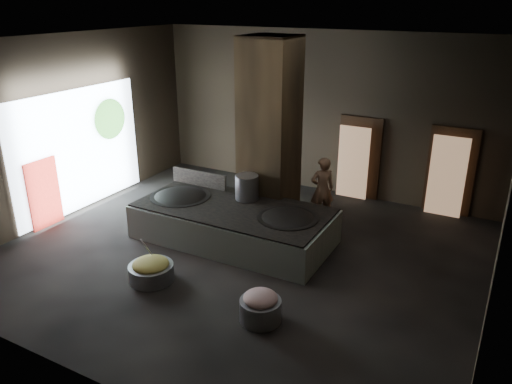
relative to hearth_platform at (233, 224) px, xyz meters
The scene contains 28 objects.
floor 0.78m from the hearth_platform, 43.40° to the right, with size 10.00×9.00×0.10m, color black.
ceiling 4.21m from the hearth_platform, 43.40° to the right, with size 10.00×9.00×0.10m, color black.
back_wall 4.53m from the hearth_platform, 83.45° to the left, with size 10.00×0.10×4.50m, color black.
front_wall 5.35m from the hearth_platform, 84.61° to the right, with size 10.00×0.10×4.50m, color black.
left_wall 4.96m from the hearth_platform, behind, with size 0.10×9.00×4.50m, color black.
right_wall 5.84m from the hearth_platform, ahead, with size 0.10×9.00×4.50m, color black.
pillar 2.37m from the hearth_platform, 83.28° to the left, with size 1.20×1.20×4.50m, color black.
hearth_platform is the anchor object (origin of this frame).
platform_cap 0.42m from the hearth_platform, behind, with size 4.40×2.11×0.03m, color black.
wok_left 1.49m from the hearth_platform, behind, with size 1.42×1.42×0.39m, color black.
wok_left_rim 1.51m from the hearth_platform, behind, with size 1.45×1.45×0.05m, color black.
wok_right 1.40m from the hearth_platform, ahead, with size 1.32×1.32×0.37m, color black.
wok_right_rim 1.42m from the hearth_platform, ahead, with size 1.35×1.35×0.05m, color black.
stock_pot 0.92m from the hearth_platform, 84.81° to the left, with size 0.55×0.55×0.59m, color gray.
splash_guard 1.75m from the hearth_platform, 152.65° to the left, with size 1.56×0.06×0.39m, color black.
cook 2.46m from the hearth_platform, 54.97° to the left, with size 0.61×0.39×1.66m, color #865E44.
veg_basin 2.39m from the hearth_platform, 102.87° to the right, with size 0.89×0.89×0.33m, color slate.
veg_fill 2.37m from the hearth_platform, 102.87° to the right, with size 0.73×0.73×0.23m, color olive.
ladle 2.27m from the hearth_platform, 107.42° to the right, with size 0.03×0.03×0.71m, color gray.
meat_basin 3.18m from the hearth_platform, 50.59° to the right, with size 0.73×0.73×0.40m, color slate.
meat_fill 3.18m from the hearth_platform, 50.59° to the right, with size 0.61×0.61×0.23m, color #A66564.
doorway_near 4.40m from the hearth_platform, 67.34° to the left, with size 1.18×0.08×2.38m, color black.
doorway_near_glow 4.14m from the hearth_platform, 67.25° to the left, with size 0.85×0.04×2.02m, color #8C6647.
doorway_far 5.75m from the hearth_platform, 44.52° to the left, with size 1.18×0.08×2.38m, color black.
doorway_far_glow 5.57m from the hearth_platform, 43.27° to the left, with size 0.89×0.04×2.09m, color #8C6647.
left_opening 4.65m from the hearth_platform, behind, with size 0.04×4.20×3.10m, color white.
pavilion_sliver 4.69m from the hearth_platform, 160.68° to the right, with size 0.05×0.90×1.70m, color maroon.
tree_silhouette 4.81m from the hearth_platform, 168.96° to the left, with size 0.28×1.10×1.10m, color #194714.
Camera 1 is at (4.98, -8.49, 5.31)m, focal length 35.00 mm.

